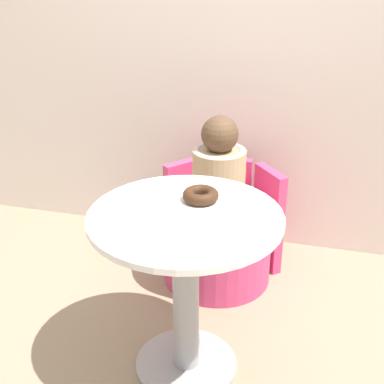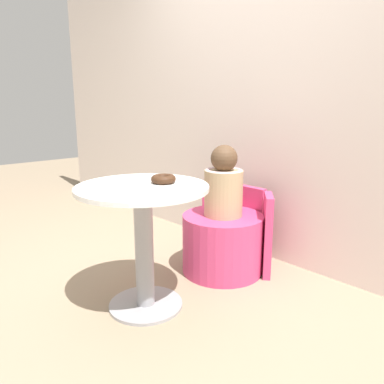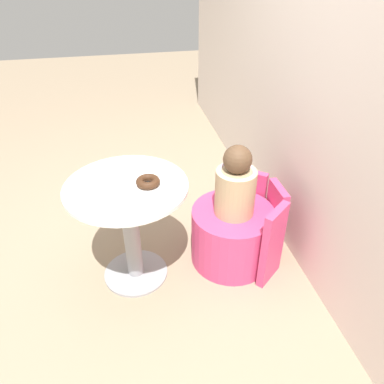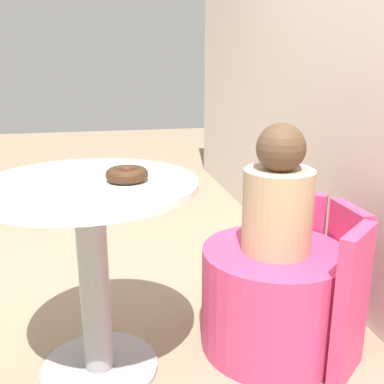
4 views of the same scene
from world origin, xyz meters
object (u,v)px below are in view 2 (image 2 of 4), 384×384
(tub_chair, at_px, (222,243))
(donut, at_px, (163,179))
(round_table, at_px, (143,224))
(child_figure, at_px, (224,185))

(tub_chair, distance_m, donut, 0.77)
(round_table, distance_m, donut, 0.27)
(donut, bearing_deg, child_figure, 94.74)
(tub_chair, xyz_separation_m, donut, (0.05, -0.55, 0.54))
(round_table, distance_m, tub_chair, 0.73)
(round_table, relative_size, tub_chair, 1.31)
(round_table, height_order, tub_chair, round_table)
(child_figure, height_order, donut, child_figure)
(round_table, relative_size, donut, 5.19)
(donut, bearing_deg, tub_chair, 94.74)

